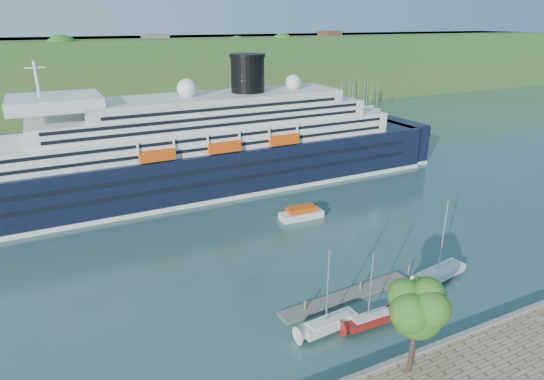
% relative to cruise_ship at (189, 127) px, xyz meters
% --- Properties ---
extents(ground, '(400.00, 400.00, 0.00)m').
position_rel_cruise_ship_xyz_m(ground, '(4.27, -52.63, -12.13)').
color(ground, '#294943').
rests_on(ground, ground).
extents(far_hillside, '(400.00, 50.00, 24.00)m').
position_rel_cruise_ship_xyz_m(far_hillside, '(4.27, 92.37, -0.13)').
color(far_hillside, '#315F26').
rests_on(far_hillside, ground).
extents(quay_coping, '(220.00, 0.50, 0.30)m').
position_rel_cruise_ship_xyz_m(quay_coping, '(4.27, -52.83, -10.98)').
color(quay_coping, slate).
rests_on(quay_coping, promenade).
extents(cruise_ship, '(108.20, 16.81, 24.26)m').
position_rel_cruise_ship_xyz_m(cruise_ship, '(0.00, 0.00, 0.00)').
color(cruise_ship, black).
rests_on(cruise_ship, ground).
extents(promenade_tree, '(5.92, 5.92, 9.81)m').
position_rel_cruise_ship_xyz_m(promenade_tree, '(3.21, -54.13, -6.23)').
color(promenade_tree, '#326219').
rests_on(promenade_tree, promenade).
extents(floating_pontoon, '(17.33, 3.08, 0.38)m').
position_rel_cruise_ship_xyz_m(floating_pontoon, '(5.63, -41.30, -11.94)').
color(floating_pontoon, slate).
rests_on(floating_pontoon, ground).
extents(sailboat_white_near, '(7.11, 2.47, 9.01)m').
position_rel_cruise_ship_xyz_m(sailboat_white_near, '(0.58, -45.45, -7.62)').
color(sailboat_white_near, silver).
rests_on(sailboat_white_near, ground).
extents(sailboat_red, '(6.41, 1.86, 8.25)m').
position_rel_cruise_ship_xyz_m(sailboat_red, '(4.88, -46.65, -8.01)').
color(sailboat_red, maroon).
rests_on(sailboat_red, ground).
extents(sailboat_white_far, '(8.14, 3.34, 10.21)m').
position_rel_cruise_ship_xyz_m(sailboat_white_far, '(18.01, -43.11, -7.03)').
color(sailboat_white_far, silver).
rests_on(sailboat_white_far, ground).
extents(tender_launch, '(7.22, 2.78, 1.96)m').
position_rel_cruise_ship_xyz_m(tender_launch, '(11.87, -19.65, -11.15)').
color(tender_launch, '#DE490D').
rests_on(tender_launch, ground).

